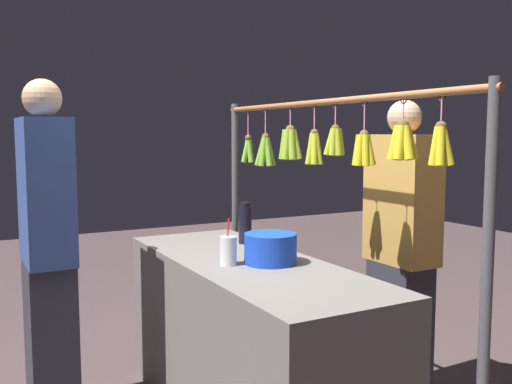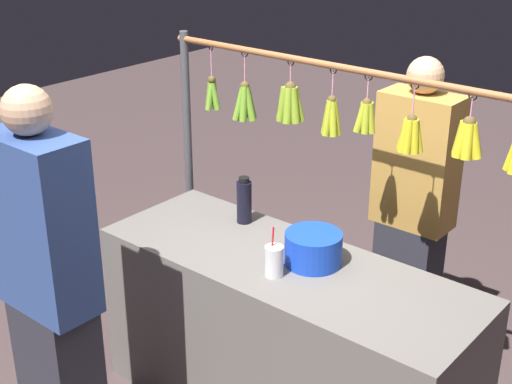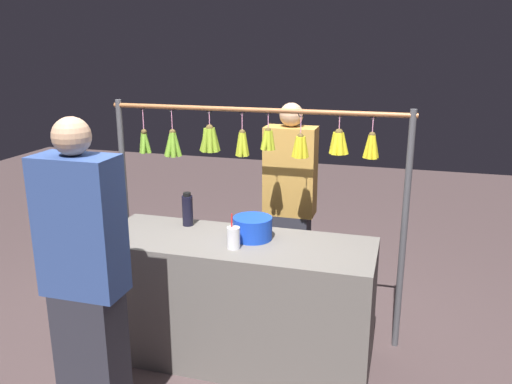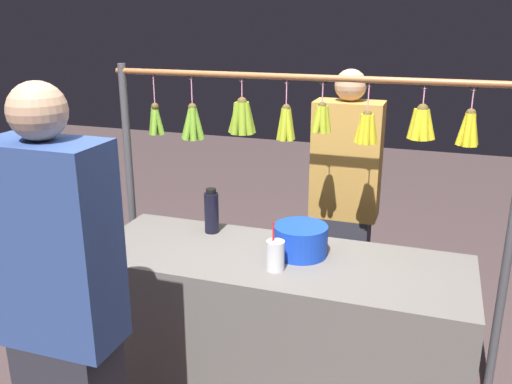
{
  "view_description": "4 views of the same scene",
  "coord_description": "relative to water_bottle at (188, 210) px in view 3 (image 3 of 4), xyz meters",
  "views": [
    {
      "loc": [
        -2.39,
        1.26,
        1.45
      ],
      "look_at": [
        -0.07,
        0.0,
        1.18
      ],
      "focal_mm": 39.77,
      "sensor_mm": 36.0,
      "label": 1
    },
    {
      "loc": [
        -1.69,
        2.23,
        2.37
      ],
      "look_at": [
        0.17,
        0.0,
        1.12
      ],
      "focal_mm": 50.94,
      "sensor_mm": 36.0,
      "label": 2
    },
    {
      "loc": [
        -1.0,
        2.97,
        2.05
      ],
      "look_at": [
        -0.14,
        0.0,
        1.17
      ],
      "focal_mm": 36.91,
      "sensor_mm": 36.0,
      "label": 3
    },
    {
      "loc": [
        -0.65,
        2.22,
        1.9
      ],
      "look_at": [
        0.1,
        0.0,
        1.14
      ],
      "focal_mm": 38.34,
      "sensor_mm": 36.0,
      "label": 4
    }
  ],
  "objects": [
    {
      "name": "customer_person",
      "position": [
        0.12,
        1.04,
        -0.1
      ],
      "size": [
        0.41,
        0.22,
        1.71
      ],
      "color": "#2D2D38",
      "rests_on": "ground"
    },
    {
      "name": "market_counter",
      "position": [
        -0.41,
        0.19,
        -0.53
      ],
      "size": [
        1.77,
        0.63,
        0.83
      ],
      "primitive_type": "cube",
      "color": "#66605B",
      "rests_on": "ground"
    },
    {
      "name": "display_rack",
      "position": [
        -0.4,
        -0.25,
        0.28
      ],
      "size": [
        2.11,
        0.14,
        1.65
      ],
      "color": "#4C4C51",
      "rests_on": "ground"
    },
    {
      "name": "water_bottle",
      "position": [
        0.0,
        0.0,
        0.0
      ],
      "size": [
        0.07,
        0.07,
        0.23
      ],
      "color": "black",
      "rests_on": "market_counter"
    },
    {
      "name": "ground_plane",
      "position": [
        -0.41,
        0.19,
        -0.95
      ],
      "size": [
        12.0,
        12.0,
        0.0
      ],
      "primitive_type": "plane",
      "color": "#483838"
    },
    {
      "name": "blue_bucket",
      "position": [
        -0.5,
        0.12,
        -0.04
      ],
      "size": [
        0.25,
        0.25,
        0.14
      ],
      "primitive_type": "cylinder",
      "color": "blue",
      "rests_on": "market_counter"
    },
    {
      "name": "vendor_person",
      "position": [
        -0.58,
        -0.63,
        -0.14
      ],
      "size": [
        0.39,
        0.21,
        1.62
      ],
      "color": "#2D2D38",
      "rests_on": "ground"
    },
    {
      "name": "drink_cup",
      "position": [
        -0.44,
        0.32,
        -0.04
      ],
      "size": [
        0.08,
        0.08,
        0.22
      ],
      "color": "silver",
      "rests_on": "market_counter"
    }
  ]
}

